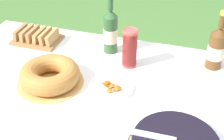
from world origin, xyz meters
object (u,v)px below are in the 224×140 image
cider_bottle_green (110,31)px  cider_bottle_amber (216,48)px  cup_stack (130,48)px  bundt_cake (50,75)px  snack_plate_right (112,87)px  bread_board (37,37)px

cider_bottle_green → cider_bottle_amber: (0.53, 0.01, -0.01)m
cider_bottle_amber → cup_stack: bearing=-164.0°
cider_bottle_green → bundt_cake: bearing=-117.1°
cup_stack → snack_plate_right: (-0.03, -0.21, -0.09)m
cup_stack → cider_bottle_green: 0.17m
bundt_cake → cider_bottle_green: (0.18, 0.35, 0.07)m
cup_stack → bread_board: 0.57m
cup_stack → snack_plate_right: 0.23m
cider_bottle_green → cider_bottle_amber: size_ratio=1.07×
cider_bottle_amber → snack_plate_right: bearing=-143.1°
cider_bottle_green → bread_board: (-0.43, -0.02, -0.09)m
cider_bottle_green → bread_board: cider_bottle_green is taller
cider_bottle_green → snack_plate_right: cider_bottle_green is taller
cup_stack → bundt_cake: bearing=-141.5°
cup_stack → bread_board: bearing=171.5°
snack_plate_right → bread_board: bread_board is taller
cup_stack → snack_plate_right: cup_stack is taller
cup_stack → cider_bottle_green: bearing=141.1°
cider_bottle_amber → cider_bottle_green: bearing=-178.9°
bundt_cake → cider_bottle_amber: cider_bottle_amber is taller
cider_bottle_amber → snack_plate_right: 0.55m
bundt_cake → cider_bottle_amber: (0.72, 0.36, 0.06)m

